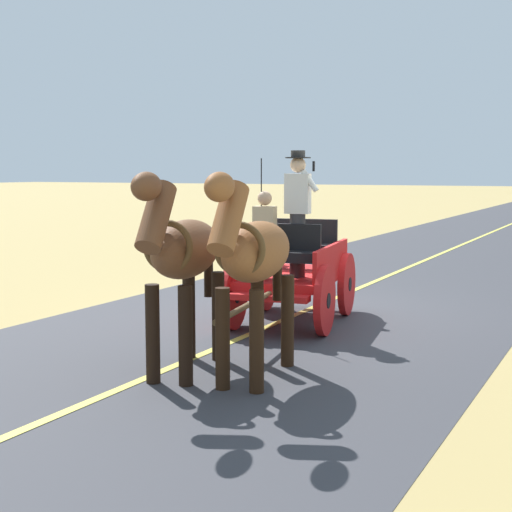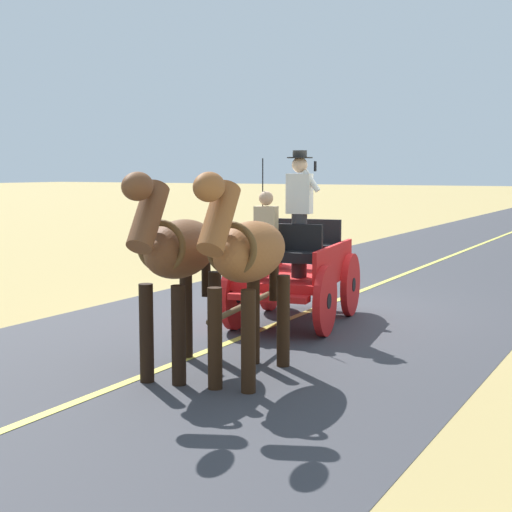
{
  "view_description": "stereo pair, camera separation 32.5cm",
  "coord_description": "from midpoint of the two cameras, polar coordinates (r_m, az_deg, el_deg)",
  "views": [
    {
      "loc": [
        -4.6,
        10.74,
        2.22
      ],
      "look_at": [
        -0.16,
        2.02,
        1.1
      ],
      "focal_mm": 52.42,
      "sensor_mm": 36.0,
      "label": 1
    },
    {
      "loc": [
        -4.89,
        10.59,
        2.22
      ],
      "look_at": [
        -0.16,
        2.02,
        1.1
      ],
      "focal_mm": 52.42,
      "sensor_mm": 36.0,
      "label": 2
    }
  ],
  "objects": [
    {
      "name": "horse_off_side",
      "position": [
        8.12,
        -4.85,
        0.17
      ],
      "size": [
        0.87,
        2.15,
        2.21
      ],
      "color": "brown",
      "rests_on": "ground"
    },
    {
      "name": "horse_near_side",
      "position": [
        7.82,
        0.5,
        -0.05
      ],
      "size": [
        0.78,
        2.15,
        2.21
      ],
      "color": "brown",
      "rests_on": "ground"
    },
    {
      "name": "ground_plane",
      "position": [
        11.88,
        4.85,
        -4.26
      ],
      "size": [
        200.0,
        200.0,
        0.0
      ],
      "primitive_type": "plane",
      "color": "tan"
    },
    {
      "name": "road_surface",
      "position": [
        11.88,
        4.85,
        -4.24
      ],
      "size": [
        6.56,
        160.0,
        0.01
      ],
      "primitive_type": "cube",
      "color": "#38383D",
      "rests_on": "ground"
    },
    {
      "name": "road_centre_stripe",
      "position": [
        11.88,
        4.85,
        -4.22
      ],
      "size": [
        0.12,
        160.0,
        0.0
      ],
      "primitive_type": "cube",
      "color": "#DBCC4C",
      "rests_on": "road_surface"
    },
    {
      "name": "horse_drawn_carriage",
      "position": [
        10.87,
        3.78,
        -0.91
      ],
      "size": [
        1.78,
        4.51,
        2.5
      ],
      "color": "red",
      "rests_on": "ground"
    }
  ]
}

